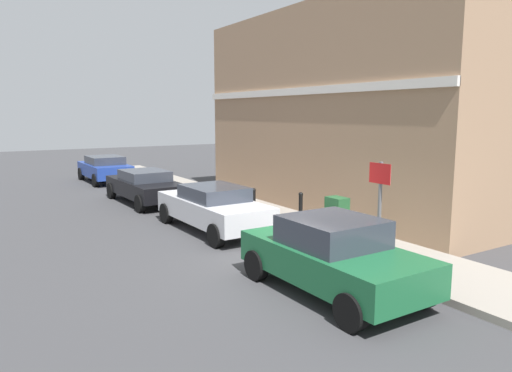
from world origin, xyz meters
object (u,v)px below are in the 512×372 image
Objects in this scene: utility_cabinet at (337,220)px; bollard_near_cabinet at (301,208)px; car_green at (333,255)px; car_blue at (105,168)px; bollard_far_kerb at (254,204)px; car_silver at (213,207)px; car_black at (145,186)px; street_sign at (380,198)px.

bollard_near_cabinet is at bearing 86.63° from utility_cabinet.
car_green is at bearing -132.66° from utility_cabinet.
bollard_far_kerb is (1.45, -12.11, -0.01)m from car_blue.
car_green is at bearing 176.04° from car_silver.
utility_cabinet reaches higher than bollard_far_kerb.
car_black is at bearing -0.67° from car_green.
car_green is 0.87× the size of car_black.
car_green is 1.88m from street_sign.
car_green is 4.82m from bollard_near_cabinet.
bollard_near_cabinet is (2.24, -13.46, -0.01)m from car_blue.
bollard_far_kerb is at bearing -16.78° from car_green.
car_black is 10.83m from street_sign.
bollard_far_kerb is (-0.69, 3.05, 0.02)m from utility_cabinet.
car_silver reaches higher than bollard_far_kerb.
bollard_near_cabinet is at bearing 78.37° from street_sign.
car_black is 4.34× the size of bollard_far_kerb.
utility_cabinet is at bearing -172.87° from car_blue.
bollard_far_kerb is (1.60, 5.53, -0.05)m from car_green.
car_blue is 13.64m from bollard_near_cabinet.
car_blue is at bearing -0.67° from car_silver.
car_green is at bearing -106.14° from bollard_far_kerb.
street_sign is at bearing -101.63° from bollard_near_cabinet.
bollard_near_cabinet is 1.56m from bollard_far_kerb.
car_green is 0.88× the size of car_silver.
street_sign is at bearing -176.09° from car_blue.
car_green is 5.76m from bollard_far_kerb.
street_sign reaches higher than car_black.
car_black is at bearing 106.15° from bollard_far_kerb.
bollard_near_cabinet and bollard_far_kerb have the same top height.
utility_cabinet reaches higher than car_black.
street_sign is (-0.68, -2.11, 0.98)m from utility_cabinet.
car_black is 8.85m from utility_cabinet.
utility_cabinet is (2.14, -15.15, -0.03)m from car_blue.
car_silver is at bearing 122.43° from utility_cabinet.
car_blue reaches higher than bollard_near_cabinet.
street_sign reaches higher than car_silver.
car_green is 3.79× the size of bollard_far_kerb.
utility_cabinet is at bearing -166.73° from car_black.
bollard_far_kerb is 5.25m from street_sign.
car_blue is (0.15, 17.64, -0.04)m from car_green.
car_black is at bearing 177.86° from car_blue.
car_blue is 17.35m from street_sign.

